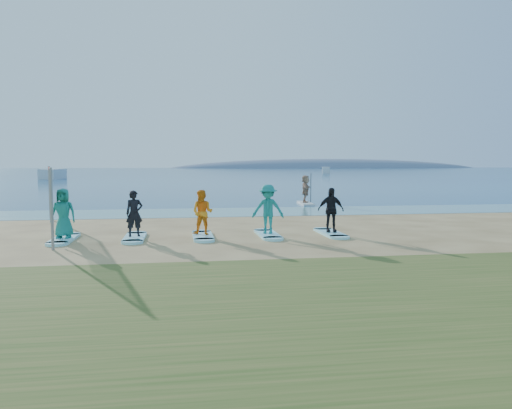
{
  "coord_description": "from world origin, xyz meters",
  "views": [
    {
      "loc": [
        -2.15,
        -16.23,
        2.61
      ],
      "look_at": [
        0.69,
        2.0,
        1.1
      ],
      "focal_mm": 35.0,
      "sensor_mm": 36.0,
      "label": 1
    }
  ],
  "objects": [
    {
      "name": "island_ridge",
      "position": [
        95.0,
        300.0,
        0.0
      ],
      "size": [
        220.0,
        56.0,
        18.0
      ],
      "primitive_type": "ellipsoid",
      "color": "slate",
      "rests_on": "ground"
    },
    {
      "name": "surfboard_0",
      "position": [
        -6.04,
        1.45,
        0.04
      ],
      "size": [
        0.7,
        2.2,
        0.09
      ],
      "primitive_type": "cube",
      "color": "#A4F5FF",
      "rests_on": "ground"
    },
    {
      "name": "boat_offshore_a",
      "position": [
        -23.49,
        73.9,
        0.0
      ],
      "size": [
        3.21,
        7.26,
        1.72
      ],
      "primitive_type": "cube",
      "rotation": [
        0.0,
        0.0,
        -0.08
      ],
      "color": "silver",
      "rests_on": "ground"
    },
    {
      "name": "ground",
      "position": [
        0.0,
        0.0,
        0.0
      ],
      "size": [
        600.0,
        600.0,
        0.0
      ],
      "primitive_type": "plane",
      "color": "tan",
      "rests_on": "ground"
    },
    {
      "name": "paddleboarder",
      "position": [
        5.95,
        15.0,
        1.0
      ],
      "size": [
        1.0,
        1.71,
        1.76
      ],
      "primitive_type": "imported",
      "rotation": [
        0.0,
        0.0,
        1.25
      ],
      "color": "tan",
      "rests_on": "paddleboard"
    },
    {
      "name": "paddleboard",
      "position": [
        5.95,
        15.0,
        0.06
      ],
      "size": [
        0.97,
        3.05,
        0.12
      ],
      "primitive_type": "cube",
      "rotation": [
        0.0,
        0.0,
        -0.09
      ],
      "color": "silver",
      "rests_on": "ground"
    },
    {
      "name": "student_0",
      "position": [
        -6.04,
        1.45,
        0.93
      ],
      "size": [
        0.88,
        0.62,
        1.69
      ],
      "primitive_type": "imported",
      "rotation": [
        0.0,
        0.0,
        -0.1
      ],
      "color": "#1A7F6F",
      "rests_on": "surfboard_0"
    },
    {
      "name": "student_4",
      "position": [
        3.4,
        1.45,
        0.91
      ],
      "size": [
        0.99,
        0.47,
        1.64
      ],
      "primitive_type": "imported",
      "rotation": [
        0.0,
        0.0,
        -0.07
      ],
      "color": "black",
      "rests_on": "surfboard_4"
    },
    {
      "name": "student_2",
      "position": [
        -1.32,
        1.45,
        0.89
      ],
      "size": [
        0.95,
        0.87,
        1.6
      ],
      "primitive_type": "imported",
      "rotation": [
        0.0,
        0.0,
        -0.41
      ],
      "color": "orange",
      "rests_on": "surfboard_2"
    },
    {
      "name": "ocean",
      "position": [
        0.0,
        160.0,
        0.01
      ],
      "size": [
        600.0,
        600.0,
        0.0
      ],
      "primitive_type": "plane",
      "color": "navy",
      "rests_on": "ground"
    },
    {
      "name": "shallow_water",
      "position": [
        0.0,
        10.5,
        0.01
      ],
      "size": [
        600.0,
        600.0,
        0.0
      ],
      "primitive_type": "plane",
      "color": "teal",
      "rests_on": "ground"
    },
    {
      "name": "surfboard_1",
      "position": [
        -3.68,
        1.45,
        0.04
      ],
      "size": [
        0.7,
        2.2,
        0.09
      ],
      "primitive_type": "cube",
      "color": "#A4F5FF",
      "rests_on": "ground"
    },
    {
      "name": "student_1",
      "position": [
        -3.68,
        1.45,
        0.89
      ],
      "size": [
        0.66,
        0.52,
        1.6
      ],
      "primitive_type": "imported",
      "rotation": [
        0.0,
        0.0,
        0.26
      ],
      "color": "black",
      "rests_on": "surfboard_1"
    },
    {
      "name": "surfboard_2",
      "position": [
        -1.32,
        1.45,
        0.04
      ],
      "size": [
        0.7,
        2.2,
        0.09
      ],
      "primitive_type": "cube",
      "color": "#A4F5FF",
      "rests_on": "ground"
    },
    {
      "name": "boat_offshore_b",
      "position": [
        37.22,
        113.94,
        0.0
      ],
      "size": [
        3.46,
        6.01,
        1.76
      ],
      "primitive_type": "cube",
      "rotation": [
        0.0,
        0.0,
        -0.27
      ],
      "color": "silver",
      "rests_on": "ground"
    },
    {
      "name": "volleyball_net",
      "position": [
        -7.02,
        3.86,
        1.9
      ],
      "size": [
        2.26,
        8.82,
        2.5
      ],
      "rotation": [
        0.0,
        0.0,
        0.24
      ],
      "color": "gray",
      "rests_on": "ground"
    },
    {
      "name": "surfboard_3",
      "position": [
        1.04,
        1.45,
        0.04
      ],
      "size": [
        0.7,
        2.2,
        0.09
      ],
      "primitive_type": "cube",
      "color": "#A4F5FF",
      "rests_on": "ground"
    },
    {
      "name": "surfboard_4",
      "position": [
        3.4,
        1.45,
        0.04
      ],
      "size": [
        0.7,
        2.2,
        0.09
      ],
      "primitive_type": "cube",
      "color": "#A4F5FF",
      "rests_on": "ground"
    },
    {
      "name": "student_3",
      "position": [
        1.04,
        1.45,
        0.98
      ],
      "size": [
        1.27,
        0.92,
        1.77
      ],
      "primitive_type": "imported",
      "rotation": [
        0.0,
        0.0,
        -0.25
      ],
      "color": "#1B847E",
      "rests_on": "surfboard_3"
    }
  ]
}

